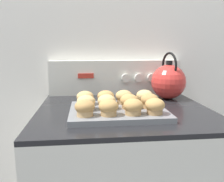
# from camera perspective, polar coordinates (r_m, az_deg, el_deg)

# --- Properties ---
(wall_back) EXTENTS (8.00, 0.05, 2.40)m
(wall_back) POSITION_cam_1_polar(r_m,az_deg,el_deg) (1.39, 0.53, 10.77)
(wall_back) COLOR white
(wall_back) RESTS_ON ground_plane
(control_panel) EXTENTS (0.74, 0.07, 0.19)m
(control_panel) POSITION_cam_1_polar(r_m,az_deg,el_deg) (1.35, 0.91, 3.29)
(control_panel) COLOR silver
(control_panel) RESTS_ON stove_range
(muffin_pan) EXTENTS (0.39, 0.30, 0.02)m
(muffin_pan) POSITION_cam_1_polar(r_m,az_deg,el_deg) (0.97, 1.44, -4.93)
(muffin_pan) COLOR slate
(muffin_pan) RESTS_ON stove_range
(muffin_r0_c0) EXTENTS (0.07, 0.07, 0.06)m
(muffin_r0_c0) POSITION_cam_1_polar(r_m,az_deg,el_deg) (0.87, -6.56, -4.08)
(muffin_r0_c0) COLOR tan
(muffin_r0_c0) RESTS_ON muffin_pan
(muffin_r0_c1) EXTENTS (0.07, 0.07, 0.06)m
(muffin_r0_c1) POSITION_cam_1_polar(r_m,az_deg,el_deg) (0.87, -0.83, -3.98)
(muffin_r0_c1) COLOR tan
(muffin_r0_c1) RESTS_ON muffin_pan
(muffin_r0_c2) EXTENTS (0.07, 0.07, 0.06)m
(muffin_r0_c2) POSITION_cam_1_polar(r_m,az_deg,el_deg) (0.88, 5.13, -3.80)
(muffin_r0_c2) COLOR tan
(muffin_r0_c2) RESTS_ON muffin_pan
(muffin_r0_c3) EXTENTS (0.07, 0.07, 0.06)m
(muffin_r0_c3) POSITION_cam_1_polar(r_m,az_deg,el_deg) (0.90, 10.27, -3.63)
(muffin_r0_c3) COLOR #A37A4C
(muffin_r0_c3) RESTS_ON muffin_pan
(muffin_r1_c0) EXTENTS (0.07, 0.07, 0.06)m
(muffin_r1_c0) POSITION_cam_1_polar(r_m,az_deg,el_deg) (0.95, -6.25, -2.80)
(muffin_r1_c0) COLOR tan
(muffin_r1_c0) RESTS_ON muffin_pan
(muffin_r1_c1) EXTENTS (0.07, 0.07, 0.06)m
(muffin_r1_c1) POSITION_cam_1_polar(r_m,az_deg,el_deg) (0.96, -1.28, -2.66)
(muffin_r1_c1) COLOR tan
(muffin_r1_c1) RESTS_ON muffin_pan
(muffin_r1_c2) EXTENTS (0.07, 0.07, 0.06)m
(muffin_r1_c2) POSITION_cam_1_polar(r_m,az_deg,el_deg) (0.97, 4.14, -2.50)
(muffin_r1_c2) COLOR #A37A4C
(muffin_r1_c2) RESTS_ON muffin_pan
(muffin_r1_c3) EXTENTS (0.07, 0.07, 0.06)m
(muffin_r1_c3) POSITION_cam_1_polar(r_m,az_deg,el_deg) (0.99, 9.06, -2.37)
(muffin_r1_c3) COLOR tan
(muffin_r1_c3) RESTS_ON muffin_pan
(muffin_r2_c0) EXTENTS (0.07, 0.07, 0.06)m
(muffin_r2_c0) POSITION_cam_1_polar(r_m,az_deg,el_deg) (1.04, -6.48, -1.66)
(muffin_r2_c0) COLOR tan
(muffin_r2_c0) RESTS_ON muffin_pan
(muffin_r2_c1) EXTENTS (0.07, 0.07, 0.06)m
(muffin_r2_c1) POSITION_cam_1_polar(r_m,az_deg,el_deg) (1.04, -1.51, -1.53)
(muffin_r2_c1) COLOR tan
(muffin_r2_c1) RESTS_ON muffin_pan
(muffin_r2_c2) EXTENTS (0.07, 0.07, 0.06)m
(muffin_r2_c2) POSITION_cam_1_polar(r_m,az_deg,el_deg) (1.05, 2.99, -1.41)
(muffin_r2_c2) COLOR tan
(muffin_r2_c2) RESTS_ON muffin_pan
(muffin_r2_c3) EXTENTS (0.07, 0.07, 0.06)m
(muffin_r2_c3) POSITION_cam_1_polar(r_m,az_deg,el_deg) (1.07, 7.85, -1.34)
(muffin_r2_c3) COLOR tan
(muffin_r2_c3) RESTS_ON muffin_pan
(tea_kettle) EXTENTS (0.18, 0.22, 0.24)m
(tea_kettle) POSITION_cam_1_polar(r_m,az_deg,el_deg) (1.27, 13.40, 2.35)
(tea_kettle) COLOR red
(tea_kettle) RESTS_ON stove_range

